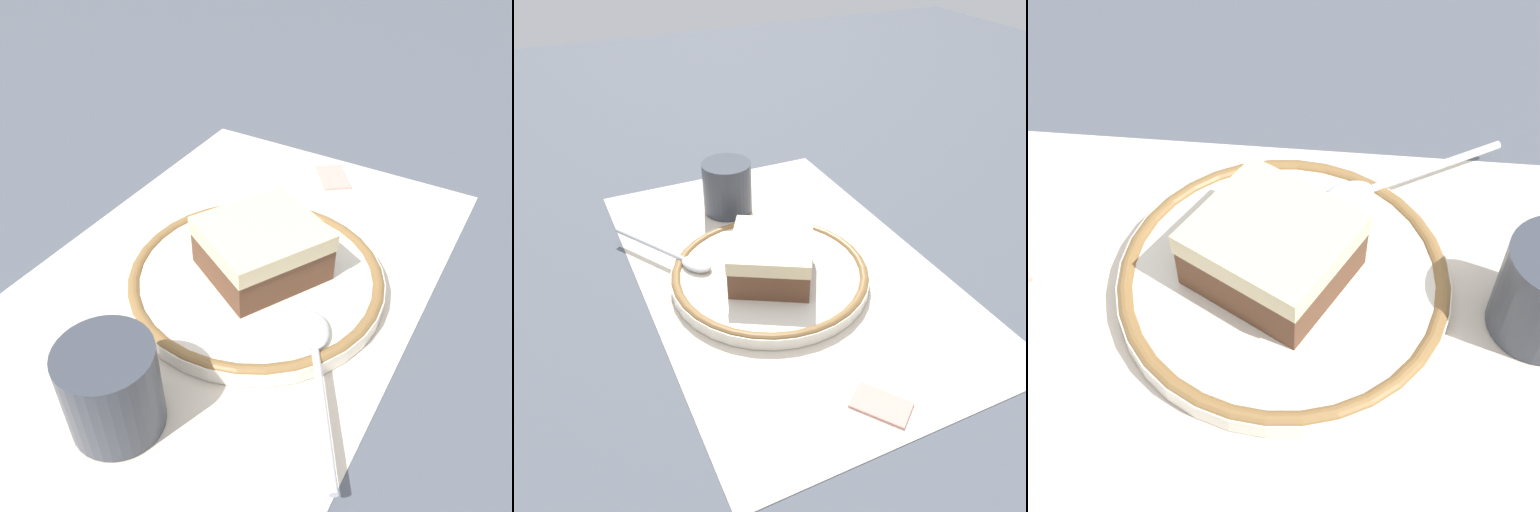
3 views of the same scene
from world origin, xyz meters
The scene contains 8 objects.
ground_plane centered at (0.00, 0.00, 0.00)m, with size 2.40×2.40×0.00m, color #4C515B.
placemat centered at (0.00, 0.00, 0.00)m, with size 0.51×0.33×0.00m, color beige.
plate centered at (-0.01, 0.03, 0.01)m, with size 0.22×0.22×0.02m.
cake_slice centered at (-0.02, 0.03, 0.04)m, with size 0.12×0.12×0.05m.
spoon centered at (0.04, 0.11, 0.02)m, with size 0.14×0.09×0.01m.
cup centered at (0.15, 0.01, 0.03)m, with size 0.07×0.07×0.07m.
napkin centered at (-0.16, -0.08, 0.00)m, with size 0.09×0.12×0.00m, color white.
sugar_packet centered at (-0.22, 0.01, 0.00)m, with size 0.05×0.03×0.01m, color #E5998C.
Camera 2 is at (-0.45, 0.22, 0.37)m, focal length 37.00 mm.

